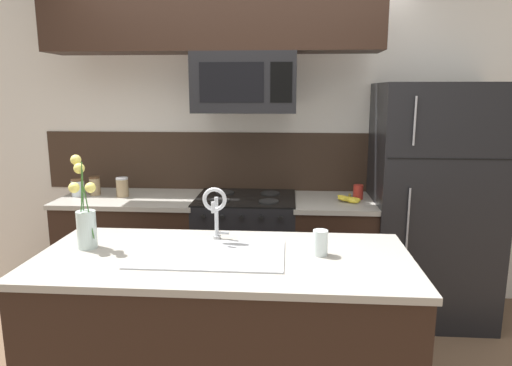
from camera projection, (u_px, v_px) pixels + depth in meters
name	position (u px, v px, depth m)	size (l,w,h in m)	color
rear_partition	(286.00, 143.00, 3.79)	(5.20, 0.10, 2.60)	silver
splash_band	(249.00, 161.00, 3.78)	(3.45, 0.01, 0.48)	#332319
back_counter_left	(134.00, 251.00, 3.67)	(1.08, 0.65, 0.91)	black
back_counter_right	(332.00, 256.00, 3.56)	(0.62, 0.65, 0.91)	black
stove_range	(246.00, 254.00, 3.60)	(0.76, 0.64, 0.93)	black
microwave	(245.00, 83.00, 3.32)	(0.74, 0.40, 0.42)	black
upper_cabinet_band	(212.00, 9.00, 3.21)	(2.40, 0.34, 0.60)	black
refrigerator	(431.00, 204.00, 3.44)	(0.88, 0.74, 1.78)	black
storage_jar_tall	(78.00, 188.00, 3.59)	(0.10, 0.10, 0.14)	silver
storage_jar_medium	(95.00, 186.00, 3.63)	(0.08, 0.08, 0.15)	#997F5B
storage_jar_short	(122.00, 187.00, 3.57)	(0.09, 0.09, 0.15)	#997F5B
banana_bunch	(349.00, 199.00, 3.40)	(0.19, 0.16, 0.08)	yellow
coffee_tin	(358.00, 192.00, 3.49)	(0.08, 0.08, 0.11)	#B22D23
island_counter	(225.00, 338.00, 2.38)	(1.89, 0.84, 0.91)	black
kitchen_sink	(209.00, 268.00, 2.31)	(0.76, 0.44, 0.16)	#ADAFB5
sink_faucet	(215.00, 206.00, 2.47)	(0.14, 0.14, 0.31)	#B7BABF
drinking_glass	(320.00, 243.00, 2.29)	(0.08, 0.08, 0.13)	silver
flower_vase	(85.00, 221.00, 2.38)	(0.16, 0.14, 0.49)	silver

